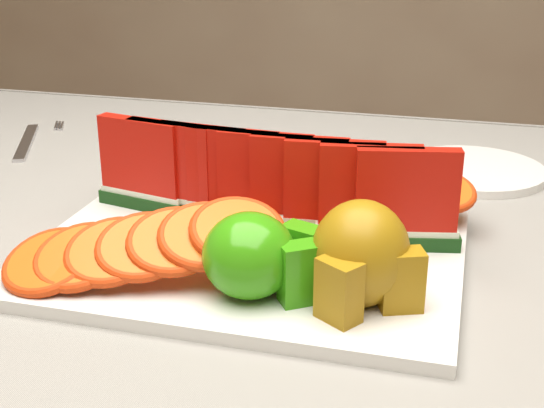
% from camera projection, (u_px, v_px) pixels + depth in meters
% --- Properties ---
extents(table, '(1.40, 0.90, 0.75)m').
position_uv_depth(table, '(178.00, 316.00, 0.83)').
color(table, '#503120').
rests_on(table, ground).
extents(tablecloth, '(1.53, 1.03, 0.20)m').
position_uv_depth(tablecloth, '(176.00, 265.00, 0.80)').
color(tablecloth, gray).
rests_on(tablecloth, table).
extents(platter, '(0.40, 0.30, 0.01)m').
position_uv_depth(platter, '(247.00, 254.00, 0.72)').
color(platter, silver).
rests_on(platter, tablecloth).
extents(apple_cluster, '(0.11, 0.09, 0.07)m').
position_uv_depth(apple_cluster, '(258.00, 257.00, 0.62)').
color(apple_cluster, '#178C0E').
rests_on(apple_cluster, platter).
extents(pear_cluster, '(0.10, 0.11, 0.09)m').
position_uv_depth(pear_cluster, '(362.00, 257.00, 0.61)').
color(pear_cluster, '#AD9919').
rests_on(pear_cluster, platter).
extents(side_plate, '(0.24, 0.24, 0.01)m').
position_uv_depth(side_plate, '(472.00, 170.00, 0.95)').
color(side_plate, silver).
rests_on(side_plate, tablecloth).
extents(fork, '(0.09, 0.19, 0.00)m').
position_uv_depth(fork, '(30.00, 140.00, 1.08)').
color(fork, silver).
rests_on(fork, tablecloth).
extents(watermelon_row, '(0.39, 0.07, 0.10)m').
position_uv_depth(watermelon_row, '(265.00, 183.00, 0.75)').
color(watermelon_row, '#0E3412').
rests_on(watermelon_row, platter).
extents(orange_fan_front, '(0.26, 0.15, 0.06)m').
position_uv_depth(orange_fan_front, '(143.00, 246.00, 0.65)').
color(orange_fan_front, orange).
rests_on(orange_fan_front, platter).
extents(orange_fan_back, '(0.38, 0.10, 0.05)m').
position_uv_depth(orange_fan_back, '(303.00, 186.00, 0.81)').
color(orange_fan_back, orange).
rests_on(orange_fan_back, platter).
extents(tangerine_segments, '(0.21, 0.06, 0.02)m').
position_uv_depth(tangerine_segments, '(268.00, 233.00, 0.72)').
color(tangerine_segments, '#CF4B15').
rests_on(tangerine_segments, platter).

